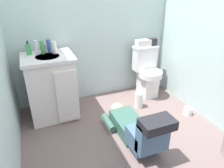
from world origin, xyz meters
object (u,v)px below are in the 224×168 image
object	(u,v)px
soap_dispenser	(28,49)
bottle_clear	(36,48)
tissue_box	(143,43)
vanity_cabinet	(52,86)
toilet	(147,72)
person_plumber	(136,128)
paper_towel_roll	(139,100)
toilet_paper_roll	(188,111)
bottle_white	(54,47)
toiletry_bag	(152,42)
bottle_green	(42,47)
bottle_blue	(49,46)
faucet	(45,49)

from	to	relation	value
soap_dispenser	bottle_clear	bearing A→B (deg)	-17.61
tissue_box	soap_dispenser	distance (m)	1.56
vanity_cabinet	toilet	bearing A→B (deg)	2.28
person_plumber	paper_towel_roll	size ratio (longest dim) A/B	4.68
person_plumber	soap_dispenser	bearing A→B (deg)	133.87
toilet_paper_roll	bottle_clear	bearing A→B (deg)	156.31
vanity_cabinet	tissue_box	world-z (taller)	tissue_box
bottle_white	toiletry_bag	bearing A→B (deg)	3.20
toilet_paper_roll	bottle_green	bearing A→B (deg)	155.26
soap_dispenser	vanity_cabinet	bearing A→B (deg)	-33.10
toiletry_bag	toilet_paper_roll	distance (m)	1.12
tissue_box	bottle_blue	world-z (taller)	bottle_blue
soap_dispenser	bottle_green	size ratio (longest dim) A/B	1.04
soap_dispenser	bottle_blue	bearing A→B (deg)	1.34
soap_dispenser	person_plumber	bearing A→B (deg)	-46.13
faucet	paper_towel_roll	distance (m)	1.41
faucet	bottle_white	world-z (taller)	bottle_white
soap_dispenser	bottle_clear	world-z (taller)	bottle_clear
toiletry_bag	bottle_green	world-z (taller)	bottle_green
bottle_clear	soap_dispenser	bearing A→B (deg)	162.39
paper_towel_roll	faucet	bearing A→B (deg)	159.87
faucet	toiletry_bag	xyz separation A→B (m)	(1.52, 0.00, -0.06)
faucet	bottle_green	distance (m)	0.06
toilet	bottle_green	world-z (taller)	bottle_green
soap_dispenser	paper_towel_roll	world-z (taller)	soap_dispenser
toiletry_bag	bottle_green	distance (m)	1.56
bottle_green	bottle_clear	bearing A→B (deg)	-173.99
vanity_cabinet	bottle_green	bearing A→B (deg)	109.68
bottle_green	soap_dispenser	bearing A→B (deg)	172.39
bottle_clear	bottle_green	world-z (taller)	bottle_clear
person_plumber	toilet	bearing A→B (deg)	53.89
bottle_green	person_plumber	bearing A→B (deg)	-50.65
bottle_blue	toiletry_bag	bearing A→B (deg)	0.59
faucet	toilet_paper_roll	size ratio (longest dim) A/B	0.91
toilet	faucet	bearing A→B (deg)	176.37
faucet	paper_towel_roll	xyz separation A→B (m)	(1.12, -0.41, -0.76)
bottle_green	paper_towel_roll	world-z (taller)	bottle_green
toilet_paper_roll	toiletry_bag	bearing A→B (deg)	98.28
toilet_paper_roll	toilet	bearing A→B (deg)	107.18
bottle_blue	paper_towel_roll	bearing A→B (deg)	-20.24
vanity_cabinet	bottle_blue	world-z (taller)	bottle_blue
toilet_paper_roll	person_plumber	bearing A→B (deg)	-168.04
toilet	bottle_blue	world-z (taller)	bottle_blue
soap_dispenser	bottle_clear	distance (m)	0.09
bottle_blue	bottle_white	size ratio (longest dim) A/B	1.10
bottle_white	tissue_box	bearing A→B (deg)	3.57
paper_towel_roll	toilet_paper_roll	xyz separation A→B (m)	(0.52, -0.40, -0.06)
vanity_cabinet	bottle_blue	size ratio (longest dim) A/B	5.05
vanity_cabinet	bottle_white	size ratio (longest dim) A/B	5.53
vanity_cabinet	toiletry_bag	xyz separation A→B (m)	(1.52, 0.15, 0.39)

